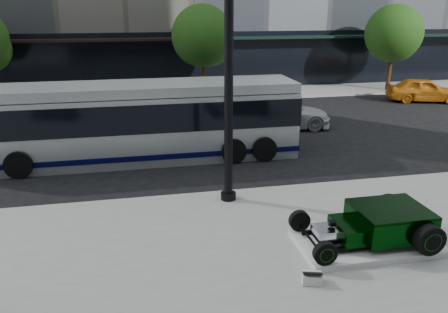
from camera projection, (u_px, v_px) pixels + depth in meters
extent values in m
plane|color=black|center=(232.00, 170.00, 15.87)|extent=(120.00, 120.00, 0.00)
cube|color=gray|center=(186.00, 95.00, 28.82)|extent=(70.00, 4.00, 0.12)
cube|color=black|center=(28.00, 65.00, 28.34)|extent=(22.00, 0.50, 4.00)
cube|color=black|center=(355.00, 58.00, 32.66)|extent=(24.00, 0.50, 4.00)
cube|color=black|center=(22.00, 41.00, 27.26)|extent=(22.00, 1.60, 0.15)
cube|color=black|center=(361.00, 36.00, 31.59)|extent=(24.00, 1.60, 0.15)
cylinder|color=black|center=(203.00, 77.00, 27.63)|extent=(0.28, 0.28, 2.60)
sphere|color=#19380F|center=(202.00, 36.00, 26.82)|extent=(3.80, 3.80, 3.80)
sphere|color=#19380F|center=(211.00, 45.00, 27.40)|extent=(2.60, 2.60, 2.60)
cylinder|color=black|center=(389.00, 71.00, 30.08)|extent=(0.28, 0.28, 2.60)
sphere|color=#19380F|center=(394.00, 33.00, 29.26)|extent=(3.80, 3.80, 3.80)
sphere|color=#19380F|center=(398.00, 42.00, 29.85)|extent=(2.60, 2.60, 2.60)
cube|color=silver|center=(366.00, 242.00, 10.65)|extent=(3.40, 1.80, 0.15)
cube|color=black|center=(377.00, 246.00, 10.18)|extent=(3.00, 0.08, 0.10)
cube|color=black|center=(358.00, 227.00, 11.01)|extent=(3.00, 0.08, 0.10)
cube|color=black|center=(389.00, 221.00, 10.58)|extent=(1.70, 1.45, 0.62)
cube|color=black|center=(391.00, 209.00, 10.47)|extent=(1.70, 1.45, 0.06)
cube|color=black|center=(347.00, 230.00, 10.41)|extent=(0.55, 1.05, 0.38)
cube|color=silver|center=(325.00, 234.00, 10.33)|extent=(0.55, 0.55, 0.34)
cylinder|color=black|center=(332.00, 223.00, 10.27)|extent=(0.18, 0.18, 0.10)
cylinder|color=black|center=(311.00, 240.00, 10.30)|extent=(0.06, 1.55, 0.06)
cylinder|color=black|center=(429.00, 240.00, 9.92)|extent=(0.72, 0.24, 0.72)
cylinder|color=black|center=(433.00, 243.00, 9.80)|extent=(0.37, 0.02, 0.37)
torus|color=#0B3E0F|center=(433.00, 243.00, 9.79)|extent=(0.44, 0.02, 0.44)
cylinder|color=black|center=(388.00, 208.00, 11.49)|extent=(0.72, 0.24, 0.72)
cylinder|color=black|center=(386.00, 206.00, 11.61)|extent=(0.37, 0.02, 0.37)
torus|color=#0B3E0F|center=(386.00, 205.00, 11.62)|extent=(0.44, 0.02, 0.44)
cylinder|color=black|center=(325.00, 253.00, 9.54)|extent=(0.54, 0.16, 0.54)
cylinder|color=black|center=(327.00, 255.00, 9.46)|extent=(0.28, 0.02, 0.28)
torus|color=#0B3E0F|center=(327.00, 256.00, 9.45)|extent=(0.34, 0.02, 0.34)
cylinder|color=black|center=(299.00, 221.00, 10.99)|extent=(0.54, 0.16, 0.54)
cylinder|color=black|center=(298.00, 219.00, 11.07)|extent=(0.28, 0.02, 0.28)
torus|color=#0B3E0F|center=(298.00, 219.00, 11.08)|extent=(0.34, 0.02, 0.34)
cube|color=silver|center=(312.00, 278.00, 9.20)|extent=(0.47, 0.40, 0.22)
cube|color=black|center=(312.00, 273.00, 9.16)|extent=(0.47, 0.39, 0.15)
cylinder|color=black|center=(229.00, 59.00, 11.88)|extent=(0.25, 0.25, 8.33)
cylinder|color=black|center=(228.00, 196.00, 13.20)|extent=(0.46, 0.46, 0.21)
cube|color=#A3A9AD|center=(140.00, 127.00, 16.75)|extent=(12.00, 2.55, 2.55)
cube|color=#07073A|center=(141.00, 148.00, 17.03)|extent=(12.05, 2.60, 0.20)
cube|color=black|center=(139.00, 112.00, 16.56)|extent=(12.05, 2.60, 1.05)
cube|color=#A3A9AD|center=(138.00, 88.00, 16.27)|extent=(12.00, 2.40, 0.35)
cube|color=black|center=(290.00, 112.00, 17.79)|extent=(0.06, 2.30, 1.70)
cylinder|color=black|center=(19.00, 165.00, 15.02)|extent=(0.96, 0.28, 0.96)
cylinder|color=black|center=(34.00, 143.00, 17.42)|extent=(0.96, 0.28, 0.96)
cylinder|color=black|center=(234.00, 151.00, 16.44)|extent=(0.96, 0.28, 0.96)
cylinder|color=black|center=(220.00, 133.00, 18.85)|extent=(0.96, 0.28, 0.96)
cylinder|color=black|center=(264.00, 149.00, 16.67)|extent=(0.96, 0.28, 0.96)
cylinder|color=black|center=(247.00, 131.00, 19.08)|extent=(0.96, 0.28, 0.96)
imported|color=silver|center=(278.00, 113.00, 21.24)|extent=(5.27, 2.62, 1.47)
imported|color=orange|center=(424.00, 90.00, 27.06)|extent=(4.61, 2.96, 1.46)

